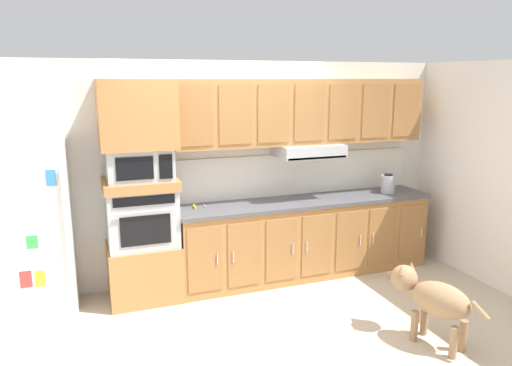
% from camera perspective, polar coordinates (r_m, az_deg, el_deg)
% --- Properties ---
extents(ground_plane, '(9.60, 9.60, 0.00)m').
position_cam_1_polar(ground_plane, '(4.98, -0.24, -15.21)').
color(ground_plane, beige).
extents(back_kitchen_wall, '(6.20, 0.12, 2.50)m').
position_cam_1_polar(back_kitchen_wall, '(5.58, -4.12, 1.39)').
color(back_kitchen_wall, silver).
rests_on(back_kitchen_wall, ground).
extents(side_panel_right, '(0.12, 7.10, 2.50)m').
position_cam_1_polar(side_panel_right, '(6.07, 25.46, 1.11)').
color(side_panel_right, white).
rests_on(side_panel_right, ground).
extents(refrigerator, '(0.76, 0.73, 1.76)m').
position_cam_1_polar(refrigerator, '(5.07, -25.29, -5.20)').
color(refrigerator, white).
rests_on(refrigerator, ground).
extents(oven_base_cabinet, '(0.74, 0.62, 0.60)m').
position_cam_1_polar(oven_base_cabinet, '(5.33, -13.09, -10.11)').
color(oven_base_cabinet, '#A8703D').
rests_on(oven_base_cabinet, ground).
extents(built_in_oven, '(0.70, 0.62, 0.60)m').
position_cam_1_polar(built_in_oven, '(5.13, -13.41, -3.90)').
color(built_in_oven, '#A8AAAF').
rests_on(built_in_oven, oven_base_cabinet).
extents(appliance_mid_shelf, '(0.74, 0.62, 0.10)m').
position_cam_1_polar(appliance_mid_shelf, '(5.05, -13.61, -0.08)').
color(appliance_mid_shelf, '#A8703D').
rests_on(appliance_mid_shelf, built_in_oven).
extents(microwave, '(0.64, 0.54, 0.32)m').
position_cam_1_polar(microwave, '(5.01, -13.72, 2.26)').
color(microwave, '#A8AAAF').
rests_on(microwave, appliance_mid_shelf).
extents(appliance_upper_cabinet, '(0.74, 0.62, 0.68)m').
position_cam_1_polar(appliance_upper_cabinet, '(4.95, -14.02, 7.97)').
color(appliance_upper_cabinet, '#A8703D').
rests_on(appliance_upper_cabinet, microwave).
extents(lower_cabinet_run, '(3.03, 0.63, 0.88)m').
position_cam_1_polar(lower_cabinet_run, '(5.78, 5.85, -6.58)').
color(lower_cabinet_run, '#A8703D').
rests_on(lower_cabinet_run, ground).
extents(countertop_slab, '(3.07, 0.64, 0.04)m').
position_cam_1_polar(countertop_slab, '(5.65, 5.94, -2.15)').
color(countertop_slab, '#4C4C51').
rests_on(countertop_slab, lower_cabinet_run).
extents(backsplash_panel, '(3.07, 0.02, 0.50)m').
position_cam_1_polar(backsplash_panel, '(5.84, 4.76, 1.08)').
color(backsplash_panel, silver).
rests_on(backsplash_panel, countertop_slab).
extents(upper_cabinet_with_hood, '(3.03, 0.48, 0.88)m').
position_cam_1_polar(upper_cabinet_with_hood, '(5.60, 5.65, 8.14)').
color(upper_cabinet_with_hood, '#A8703D').
rests_on(upper_cabinet_with_hood, backsplash_panel).
extents(screwdriver, '(0.13, 0.12, 0.03)m').
position_cam_1_polar(screwdriver, '(5.29, -7.21, -2.78)').
color(screwdriver, yellow).
rests_on(screwdriver, countertop_slab).
extents(electric_kettle, '(0.17, 0.17, 0.24)m').
position_cam_1_polar(electric_kettle, '(6.12, 15.39, -0.11)').
color(electric_kettle, '#A8AAAF').
rests_on(electric_kettle, countertop_slab).
extents(dog, '(0.48, 0.94, 0.66)m').
position_cam_1_polar(dog, '(4.59, 20.17, -12.58)').
color(dog, '#997551').
rests_on(dog, ground).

